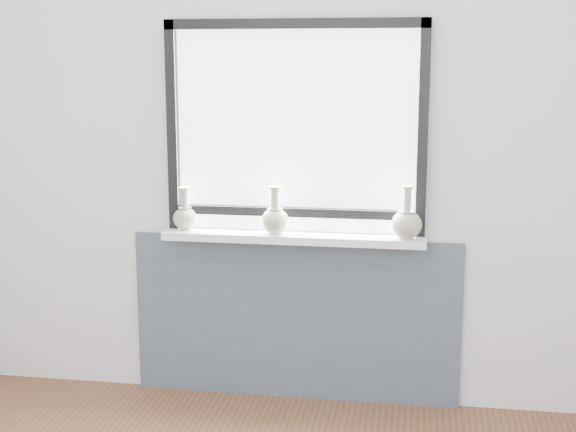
% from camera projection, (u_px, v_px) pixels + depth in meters
% --- Properties ---
extents(back_wall, '(3.60, 0.02, 2.60)m').
position_uv_depth(back_wall, '(296.00, 152.00, 4.03)').
color(back_wall, silver).
rests_on(back_wall, ground).
extents(apron_panel, '(1.70, 0.03, 0.86)m').
position_uv_depth(apron_panel, '(295.00, 319.00, 4.17)').
color(apron_panel, '#4A5365').
rests_on(apron_panel, ground).
extents(windowsill, '(1.32, 0.18, 0.04)m').
position_uv_depth(windowsill, '(293.00, 237.00, 4.01)').
color(windowsill, white).
rests_on(windowsill, apron_panel).
extents(window, '(1.30, 0.06, 1.05)m').
position_uv_depth(window, '(295.00, 124.00, 3.97)').
color(window, black).
rests_on(window, windowsill).
extents(vase_a, '(0.12, 0.12, 0.22)m').
position_uv_depth(vase_a, '(185.00, 216.00, 4.09)').
color(vase_a, '#A9B188').
rests_on(vase_a, windowsill).
extents(vase_b, '(0.14, 0.14, 0.24)m').
position_uv_depth(vase_b, '(275.00, 218.00, 3.99)').
color(vase_b, '#A9B188').
rests_on(vase_b, windowsill).
extents(vase_c, '(0.15, 0.15, 0.26)m').
position_uv_depth(vase_c, '(406.00, 223.00, 3.88)').
color(vase_c, '#A9B188').
rests_on(vase_c, windowsill).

